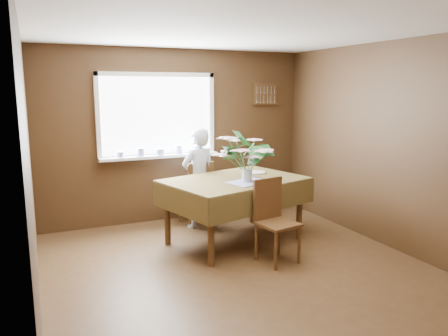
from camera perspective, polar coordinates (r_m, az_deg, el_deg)
name	(u,v)px	position (r m, az deg, el deg)	size (l,w,h in m)	color
floor	(245,274)	(4.76, 2.76, -13.64)	(4.50, 4.50, 0.00)	#452C17
ceiling	(247,29)	(4.39, 3.05, 17.73)	(4.50, 4.50, 0.00)	white
wall_back	(177,136)	(6.48, -6.11, 4.21)	(4.00, 4.00, 0.00)	brown
wall_front	(432,216)	(2.64, 25.51, -5.68)	(4.00, 4.00, 0.00)	brown
wall_left	(30,173)	(3.94, -24.03, -0.56)	(4.50, 4.50, 0.00)	brown
wall_right	(396,147)	(5.59, 21.55, 2.58)	(4.50, 4.50, 0.00)	brown
window_assembly	(159,130)	(6.33, -8.52, 4.96)	(1.72, 0.20, 1.22)	white
spoon_rack	(265,94)	(6.99, 5.43, 9.59)	(0.44, 0.05, 0.33)	#52341A
dining_table	(235,187)	(5.50, 1.41, -2.46)	(1.93, 1.55, 0.83)	#52341A
chair_far	(198,190)	(6.24, -3.42, -2.92)	(0.44, 0.44, 0.92)	#52341A
chair_near	(273,216)	(4.99, 6.45, -6.30)	(0.47, 0.47, 0.94)	#52341A
seated_woman	(199,178)	(6.10, -3.32, -1.34)	(0.51, 0.34, 1.41)	white
flower_bouquet	(247,152)	(5.27, 3.06, 2.05)	(0.64, 0.64, 0.55)	white
side_plate	(256,172)	(5.88, 4.24, -0.56)	(0.25, 0.25, 0.01)	white
table_knife	(259,178)	(5.48, 4.65, -1.34)	(0.02, 0.20, 0.00)	silver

